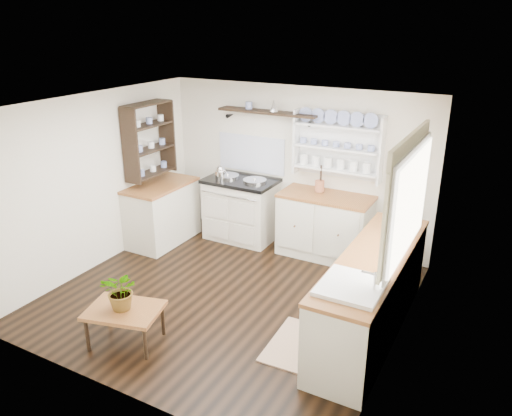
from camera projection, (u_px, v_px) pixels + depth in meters
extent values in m
cube|color=black|center=(229.00, 295.00, 6.07)|extent=(4.00, 3.80, 0.01)
cube|color=silver|center=(296.00, 166.00, 7.22)|extent=(4.00, 0.02, 2.30)
cube|color=silver|center=(405.00, 243.00, 4.77)|extent=(0.02, 3.80, 2.30)
cube|color=silver|center=(97.00, 181.00, 6.55)|extent=(0.02, 3.80, 2.30)
cube|color=white|center=(225.00, 105.00, 5.25)|extent=(4.00, 3.80, 0.01)
cube|color=white|center=(408.00, 203.00, 4.78)|extent=(0.04, 1.40, 1.00)
cube|color=white|center=(406.00, 203.00, 4.79)|extent=(0.02, 1.50, 1.10)
cube|color=beige|center=(411.00, 143.00, 4.59)|extent=(0.04, 1.55, 0.18)
cube|color=beige|center=(241.00, 210.00, 7.52)|extent=(1.01, 0.65, 0.89)
cube|color=black|center=(241.00, 181.00, 7.36)|extent=(1.05, 0.69, 0.05)
cylinder|color=silver|center=(228.00, 176.00, 7.45)|extent=(0.34, 0.34, 0.03)
cylinder|color=silver|center=(255.00, 180.00, 7.24)|extent=(0.34, 0.34, 0.03)
cylinder|color=silver|center=(228.00, 196.00, 7.10)|extent=(0.91, 0.02, 0.02)
cube|color=beige|center=(325.00, 226.00, 6.96)|extent=(1.25, 0.60, 0.88)
cube|color=brown|center=(326.00, 197.00, 6.80)|extent=(1.27, 0.63, 0.04)
cube|color=beige|center=(371.00, 295.00, 5.24)|extent=(0.60, 2.40, 0.88)
cube|color=brown|center=(375.00, 257.00, 5.08)|extent=(0.62, 2.43, 0.04)
cube|color=white|center=(351.00, 298.00, 4.49)|extent=(0.55, 0.60, 0.28)
cylinder|color=silver|center=(374.00, 284.00, 4.33)|extent=(0.02, 0.02, 0.22)
cube|color=beige|center=(162.00, 214.00, 7.41)|extent=(0.60, 1.10, 0.88)
cube|color=brown|center=(160.00, 185.00, 7.25)|extent=(0.62, 1.13, 0.04)
cube|color=white|center=(340.00, 145.00, 6.77)|extent=(1.20, 0.03, 0.90)
cube|color=white|center=(337.00, 146.00, 6.69)|extent=(1.20, 0.22, 0.02)
cylinder|color=navy|center=(339.00, 126.00, 6.61)|extent=(0.20, 0.02, 0.20)
cube|color=black|center=(268.00, 112.00, 7.01)|extent=(1.50, 0.24, 0.04)
cone|color=black|center=(231.00, 115.00, 7.40)|extent=(0.06, 0.20, 0.06)
cone|color=black|center=(312.00, 123.00, 6.82)|extent=(0.06, 0.20, 0.06)
cube|color=black|center=(149.00, 139.00, 7.07)|extent=(0.28, 0.80, 1.05)
cylinder|color=#AD623F|center=(320.00, 186.00, 6.89)|extent=(0.13, 0.13, 0.15)
cube|color=brown|center=(124.00, 310.00, 5.07)|extent=(0.85, 0.70, 0.04)
cylinder|color=black|center=(87.00, 335.00, 5.01)|extent=(0.04, 0.04, 0.36)
cylinder|color=black|center=(108.00, 312.00, 5.40)|extent=(0.04, 0.04, 0.36)
cylinder|color=black|center=(145.00, 344.00, 4.87)|extent=(0.04, 0.04, 0.36)
cylinder|color=black|center=(163.00, 320.00, 5.26)|extent=(0.04, 0.04, 0.36)
imported|color=#3F7233|center=(122.00, 291.00, 4.98)|extent=(0.42, 0.38, 0.42)
cube|color=#956B56|center=(298.00, 345.00, 5.14)|extent=(0.59, 0.87, 0.02)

